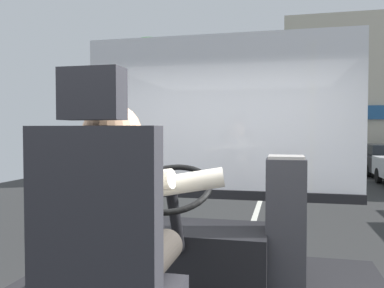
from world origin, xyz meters
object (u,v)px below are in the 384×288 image
bus_driver (120,221)px  fare_box (286,223)px  steering_console (189,252)px  driver_seat (107,273)px  parked_car_red (352,149)px

bus_driver → fare_box: 1.44m
steering_console → fare_box: size_ratio=1.20×
driver_seat → bus_driver: (0.00, 0.13, 0.17)m
driver_seat → bus_driver: size_ratio=1.63×
parked_car_red → fare_box: bearing=-100.2°
bus_driver → steering_console: bus_driver is taller
fare_box → parked_car_red: fare_box is taller
bus_driver → fare_box: (0.67, 1.25, -0.26)m
fare_box → bus_driver: bearing=-118.0°
parked_car_red → steering_console: bearing=-101.9°
driver_seat → parked_car_red: driver_seat is taller
steering_console → parked_car_red: 21.97m
driver_seat → steering_console: (-0.00, 1.34, -0.33)m
bus_driver → parked_car_red: 23.18m
driver_seat → steering_console: size_ratio=1.19×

